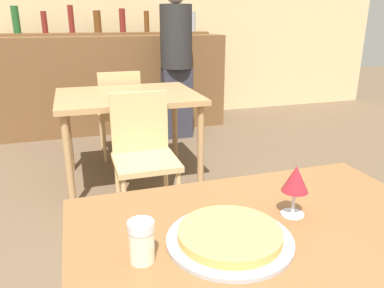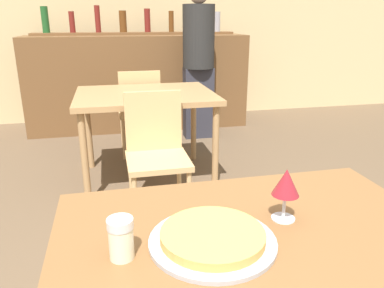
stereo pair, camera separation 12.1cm
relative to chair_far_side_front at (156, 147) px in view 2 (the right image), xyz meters
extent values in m
cube|color=#D1B784|center=(0.09, 2.76, 0.92)|extent=(8.00, 0.05, 2.80)
cube|color=brown|center=(0.09, -1.53, 0.22)|extent=(1.10, 0.82, 0.04)
cylinder|color=brown|center=(0.58, -1.18, -0.14)|extent=(0.05, 0.05, 0.69)
cube|color=#A87F51|center=(0.00, 0.61, 0.23)|extent=(1.08, 0.87, 0.04)
cylinder|color=#A87F51|center=(-0.48, 0.23, -0.14)|extent=(0.05, 0.05, 0.70)
cylinder|color=#A87F51|center=(0.48, 0.23, -0.14)|extent=(0.05, 0.05, 0.70)
cylinder|color=#A87F51|center=(-0.48, 0.98, -0.14)|extent=(0.05, 0.05, 0.70)
cylinder|color=#A87F51|center=(0.48, 0.98, -0.14)|extent=(0.05, 0.05, 0.70)
cube|color=brown|center=(0.09, 2.26, 0.07)|extent=(2.60, 0.56, 1.11)
cube|color=brown|center=(0.09, 2.40, 0.64)|extent=(2.39, 0.24, 0.03)
cylinder|color=#1E5123|center=(-0.93, 2.40, 0.80)|extent=(0.08, 0.08, 0.29)
cylinder|color=maroon|center=(-0.64, 2.40, 0.77)|extent=(0.06, 0.06, 0.23)
cylinder|color=maroon|center=(-0.35, 2.40, 0.80)|extent=(0.06, 0.06, 0.30)
cylinder|color=#5B3314|center=(-0.06, 2.40, 0.77)|extent=(0.09, 0.09, 0.25)
cylinder|color=maroon|center=(0.23, 2.40, 0.79)|extent=(0.07, 0.07, 0.27)
cylinder|color=#5B3314|center=(0.52, 2.40, 0.77)|extent=(0.06, 0.06, 0.24)
cylinder|color=maroon|center=(0.81, 2.40, 0.78)|extent=(0.07, 0.07, 0.25)
cylinder|color=#9999A3|center=(1.10, 2.40, 0.77)|extent=(0.08, 0.08, 0.24)
cube|color=tan|center=(0.00, -0.08, -0.07)|extent=(0.40, 0.40, 0.04)
cube|color=tan|center=(0.00, 0.10, 0.15)|extent=(0.38, 0.04, 0.40)
cylinder|color=tan|center=(-0.17, -0.25, -0.28)|extent=(0.03, 0.03, 0.40)
cylinder|color=tan|center=(0.17, -0.25, -0.28)|extent=(0.03, 0.03, 0.40)
cylinder|color=tan|center=(-0.17, 0.09, -0.28)|extent=(0.03, 0.03, 0.40)
cylinder|color=tan|center=(0.17, 0.09, -0.28)|extent=(0.03, 0.03, 0.40)
cube|color=tan|center=(0.00, 1.29, -0.07)|extent=(0.40, 0.40, 0.04)
cube|color=tan|center=(0.00, 1.11, 0.15)|extent=(0.38, 0.04, 0.40)
cylinder|color=tan|center=(0.17, 1.46, -0.28)|extent=(0.03, 0.03, 0.40)
cylinder|color=tan|center=(-0.17, 1.46, -0.28)|extent=(0.03, 0.03, 0.40)
cylinder|color=tan|center=(0.17, 1.12, -0.28)|extent=(0.03, 0.03, 0.40)
cylinder|color=tan|center=(-0.17, 1.12, -0.28)|extent=(0.03, 0.03, 0.40)
cylinder|color=#A3A3A8|center=(-0.04, -1.51, 0.25)|extent=(0.34, 0.34, 0.01)
cylinder|color=gold|center=(-0.04, -1.51, 0.27)|extent=(0.28, 0.28, 0.02)
cylinder|color=beige|center=(-0.28, -1.52, 0.28)|extent=(0.06, 0.06, 0.08)
cylinder|color=silver|center=(-0.28, -1.52, 0.34)|extent=(0.06, 0.06, 0.02)
cube|color=#2D2D38|center=(0.69, 1.68, -0.09)|extent=(0.32, 0.18, 0.78)
cylinder|color=#262626|center=(0.69, 1.68, 0.62)|extent=(0.34, 0.34, 0.65)
cylinder|color=silver|center=(0.20, -1.43, 0.24)|extent=(0.07, 0.07, 0.00)
cylinder|color=silver|center=(0.20, -1.43, 0.28)|extent=(0.01, 0.01, 0.07)
cone|color=maroon|center=(0.20, -1.43, 0.36)|extent=(0.08, 0.08, 0.08)
camera|label=1|loc=(-0.40, -2.30, 0.81)|focal=35.00mm
camera|label=2|loc=(-0.28, -2.33, 0.81)|focal=35.00mm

